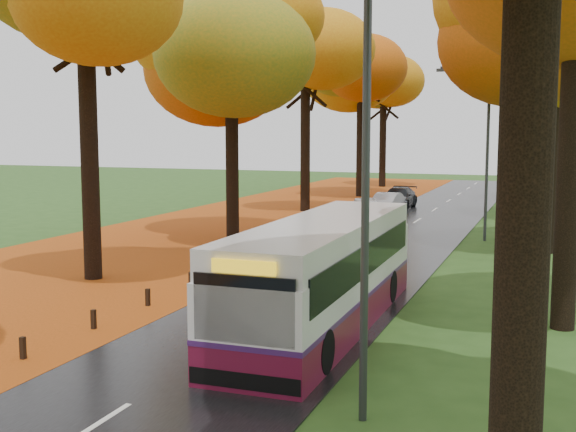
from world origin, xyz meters
The scene contains 13 objects.
road centered at (0.00, 25.00, 0.02)m, with size 6.50×90.00×0.04m, color black.
centre_line centered at (0.00, 25.00, 0.04)m, with size 0.12×90.00×0.01m, color silver.
leaf_verge centered at (-9.00, 25.00, 0.01)m, with size 12.00×90.00×0.02m, color #7B360B.
leaf_drift centered at (-3.05, 25.00, 0.04)m, with size 0.90×90.00×0.01m, color #BD4C13.
trees_left centered at (-7.18, 27.06, 9.53)m, with size 9.20×74.00×13.88m.
trees_right centered at (7.19, 26.91, 9.69)m, with size 9.30×74.20×13.96m.
streetlamp_near centered at (3.95, 8.00, 4.71)m, with size 2.45×0.18×8.00m.
streetlamp_mid centered at (3.95, 30.00, 4.71)m, with size 2.45×0.18×8.00m.
streetlamp_far centered at (3.95, 52.00, 4.71)m, with size 2.45×0.18×8.00m.
bus centered at (1.73, 13.45, 1.47)m, with size 2.50×10.43×2.74m.
car_white centered at (-2.35, 33.75, 0.76)m, with size 1.71×4.25×1.45m, color silver.
car_silver centered at (-2.35, 38.58, 0.67)m, with size 1.33×3.83×1.26m, color #9C9EA4.
car_dark centered at (-2.35, 42.08, 0.70)m, with size 1.85×4.56×1.32m, color black.
Camera 1 is at (7.24, -3.84, 5.07)m, focal length 45.00 mm.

